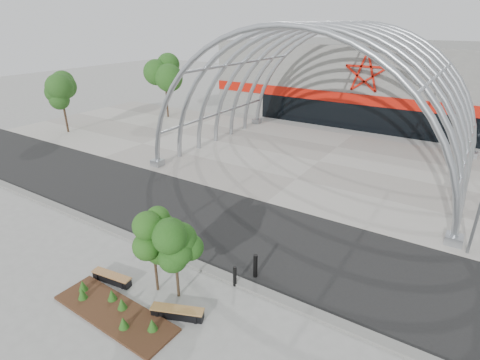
{
  "coord_description": "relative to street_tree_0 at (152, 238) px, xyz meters",
  "views": [
    {
      "loc": [
        9.61,
        -11.01,
        10.28
      ],
      "look_at": [
        0.0,
        4.0,
        2.6
      ],
      "focal_mm": 28.0,
      "sensor_mm": 36.0,
      "label": 1
    }
  ],
  "objects": [
    {
      "name": "kerb",
      "position": [
        -0.06,
        2.14,
        -2.43
      ],
      "size": [
        60.0,
        0.5,
        0.12
      ],
      "primitive_type": "cube",
      "color": "slate",
      "rests_on": "ground"
    },
    {
      "name": "bollard_1",
      "position": [
        -1.33,
        1.84,
        -1.94
      ],
      "size": [
        0.17,
        0.17,
        1.08
      ],
      "primitive_type": "cylinder",
      "color": "black",
      "rests_on": "ground"
    },
    {
      "name": "bollard_0",
      "position": [
        -2.92,
        1.73,
        -2.03
      ],
      "size": [
        0.15,
        0.15,
        0.92
      ],
      "primitive_type": "cylinder",
      "color": "black",
      "rests_on": "ground"
    },
    {
      "name": "bench_1",
      "position": [
        1.74,
        -0.75,
        -2.28
      ],
      "size": [
        2.02,
        1.17,
        0.42
      ],
      "color": "black",
      "rests_on": "ground"
    },
    {
      "name": "bg_tree_2",
      "position": [
        -24.06,
        12.39,
        1.38
      ],
      "size": [
        2.55,
        2.55,
        5.38
      ],
      "color": "black",
      "rests_on": "ground"
    },
    {
      "name": "bollard_3",
      "position": [
        2.97,
        2.88,
        -1.92
      ],
      "size": [
        0.18,
        0.18,
        1.13
      ],
      "primitive_type": "cylinder",
      "color": "black",
      "rests_on": "ground"
    },
    {
      "name": "bg_tree_0",
      "position": [
        -20.06,
        22.39,
        2.15
      ],
      "size": [
        3.0,
        3.0,
        6.45
      ],
      "color": "#312117",
      "rests_on": "ground"
    },
    {
      "name": "bollard_4",
      "position": [
        2.54,
        1.93,
        -2.02
      ],
      "size": [
        0.15,
        0.15,
        0.93
      ],
      "primitive_type": "cylinder",
      "color": "black",
      "rests_on": "ground"
    },
    {
      "name": "arena_building",
      "position": [
        -0.06,
        35.84,
        1.5
      ],
      "size": [
        34.0,
        15.24,
        8.0
      ],
      "color": "slate",
      "rests_on": "ground"
    },
    {
      "name": "bench_0",
      "position": [
        -1.97,
        -0.69,
        -2.29
      ],
      "size": [
        1.91,
        0.66,
        0.39
      ],
      "color": "black",
      "rests_on": "ground"
    },
    {
      "name": "bollard_2",
      "position": [
        -0.87,
        2.15,
        -1.98
      ],
      "size": [
        0.16,
        0.16,
        1.02
      ],
      "primitive_type": "cylinder",
      "color": "black",
      "rests_on": "ground"
    },
    {
      "name": "planting_bed",
      "position": [
        -0.47,
        -1.88,
        -2.35
      ],
      "size": [
        5.38,
        1.8,
        0.56
      ],
      "color": "#371F16",
      "rests_on": "ground"
    },
    {
      "name": "ground",
      "position": [
        -0.06,
        2.39,
        -2.49
      ],
      "size": [
        140.0,
        140.0,
        0.0
      ],
      "primitive_type": "plane",
      "color": "gray",
      "rests_on": "ground"
    },
    {
      "name": "street_tree_0",
      "position": [
        0.0,
        0.0,
        0.0
      ],
      "size": [
        1.52,
        1.52,
        3.46
      ],
      "color": "#2F2213",
      "rests_on": "ground"
    },
    {
      "name": "forecourt",
      "position": [
        -0.06,
        17.89,
        -2.47
      ],
      "size": [
        60.0,
        17.0,
        0.04
      ],
      "primitive_type": "cube",
      "color": "#9C968C",
      "rests_on": "ground"
    },
    {
      "name": "road",
      "position": [
        -0.06,
        5.89,
        -2.48
      ],
      "size": [
        140.0,
        7.0,
        0.02
      ],
      "primitive_type": "cube",
      "color": "black",
      "rests_on": "ground"
    },
    {
      "name": "vault_canopy",
      "position": [
        -0.06,
        17.89,
        -2.47
      ],
      "size": [
        20.8,
        15.8,
        20.36
      ],
      "color": "#9EA3A9",
      "rests_on": "ground"
    },
    {
      "name": "street_tree_1",
      "position": [
        0.97,
        0.18,
        -0.01
      ],
      "size": [
        1.46,
        1.46,
        3.45
      ],
      "color": "#312818",
      "rests_on": "ground"
    }
  ]
}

